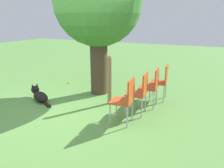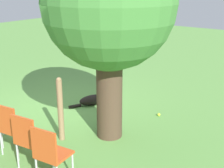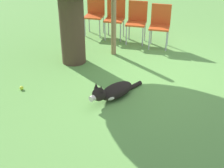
{
  "view_description": "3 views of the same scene",
  "coord_description": "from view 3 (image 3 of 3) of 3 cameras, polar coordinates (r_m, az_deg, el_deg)",
  "views": [
    {
      "loc": [
        3.13,
        -3.88,
        2.07
      ],
      "look_at": [
        0.82,
        0.81,
        0.51
      ],
      "focal_mm": 35.0,
      "sensor_mm": 36.0,
      "label": 1
    },
    {
      "loc": [
        4.52,
        4.63,
        2.86
      ],
      "look_at": [
        0.13,
        1.47,
        1.07
      ],
      "focal_mm": 50.0,
      "sensor_mm": 36.0,
      "label": 2
    },
    {
      "loc": [
        -5.18,
        -1.28,
        2.7
      ],
      "look_at": [
        -1.01,
        0.18,
        0.27
      ],
      "focal_mm": 50.0,
      "sensor_mm": 36.0,
      "label": 3
    }
  ],
  "objects": [
    {
      "name": "ground_plane",
      "position": [
        5.98,
        4.83,
        1.81
      ],
      "size": [
        30.0,
        30.0,
        0.0
      ],
      "primitive_type": "plane",
      "color": "#609947"
    },
    {
      "name": "dog",
      "position": [
        5.11,
        0.19,
        -1.4
      ],
      "size": [
        1.09,
        0.63,
        0.39
      ],
      "rotation": [
        0.0,
        0.0,
        2.68
      ],
      "color": "black",
      "rests_on": "ground_plane"
    },
    {
      "name": "fence_post",
      "position": [
        6.64,
        0.3,
        10.49
      ],
      "size": [
        0.11,
        0.11,
        1.23
      ],
      "color": "#937551",
      "rests_on": "ground_plane"
    },
    {
      "name": "red_chair_0",
      "position": [
        7.18,
        8.78,
        11.0
      ],
      "size": [
        0.46,
        0.48,
        0.95
      ],
      "rotation": [
        0.0,
        0.0,
        3.24
      ],
      "color": "#D14C1E",
      "rests_on": "ground_plane"
    },
    {
      "name": "red_chair_1",
      "position": [
        7.4,
        4.57,
        11.76
      ],
      "size": [
        0.46,
        0.48,
        0.95
      ],
      "rotation": [
        0.0,
        0.0,
        3.24
      ],
      "color": "#D14C1E",
      "rests_on": "ground_plane"
    },
    {
      "name": "red_chair_2",
      "position": [
        7.65,
        0.58,
        12.42
      ],
      "size": [
        0.46,
        0.48,
        0.95
      ],
      "rotation": [
        0.0,
        0.0,
        3.24
      ],
      "color": "#D14C1E",
      "rests_on": "ground_plane"
    },
    {
      "name": "red_chair_3",
      "position": [
        7.94,
        -3.15,
        12.98
      ],
      "size": [
        0.46,
        0.48,
        0.95
      ],
      "rotation": [
        0.0,
        0.0,
        3.24
      ],
      "color": "#D14C1E",
      "rests_on": "ground_plane"
    },
    {
      "name": "tennis_ball",
      "position": [
        5.64,
        -16.22,
        -0.68
      ],
      "size": [
        0.07,
        0.07,
        0.07
      ],
      "color": "#CCE033",
      "rests_on": "ground_plane"
    }
  ]
}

